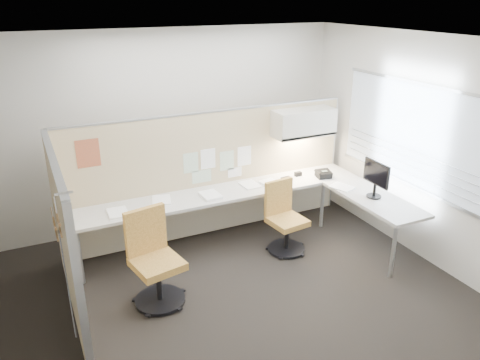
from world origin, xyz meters
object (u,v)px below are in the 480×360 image
chair_left (154,261)px  chair_right (284,219)px  monitor (376,177)px  phone (323,174)px  desk (250,200)px

chair_left → chair_right: 1.89m
monitor → phone: (-0.19, 0.87, -0.23)m
chair_left → phone: chair_left is taller
chair_right → monitor: 1.31m
chair_left → chair_right: chair_left is taller
desk → monitor: 1.67m
chair_right → phone: bearing=18.8°
desk → chair_right: chair_right is taller
chair_right → monitor: (1.09, -0.44, 0.57)m
phone → chair_right: bearing=-145.1°
monitor → phone: size_ratio=2.07×
monitor → phone: bearing=13.3°
chair_right → phone: 1.05m
phone → chair_left: bearing=-154.9°
desk → phone: size_ratio=17.01×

